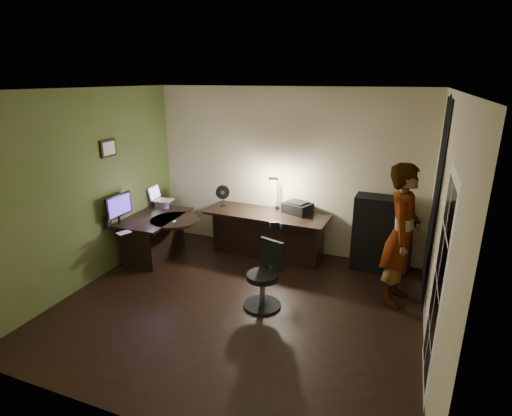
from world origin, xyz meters
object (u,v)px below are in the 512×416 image
(cabinet, at_px, (379,234))
(monitor, at_px, (119,214))
(office_chair, at_px, (262,276))
(person, at_px, (402,235))
(desk_left, at_px, (156,237))
(desk_right, at_px, (266,235))

(cabinet, bearing_deg, monitor, -158.13)
(cabinet, relative_size, office_chair, 1.34)
(cabinet, xyz_separation_m, person, (0.32, -0.88, 0.35))
(desk_left, xyz_separation_m, desk_right, (1.66, 0.70, 0.02))
(desk_left, xyz_separation_m, person, (3.72, 0.00, 0.57))
(desk_right, height_order, person, person)
(monitor, bearing_deg, desk_left, 58.49)
(monitor, bearing_deg, office_chair, -6.02)
(monitor, distance_m, office_chair, 2.49)
(desk_right, xyz_separation_m, person, (2.07, -0.70, 0.56))
(desk_right, height_order, office_chair, office_chair)
(desk_right, relative_size, cabinet, 1.73)
(monitor, distance_m, person, 4.05)
(desk_right, bearing_deg, person, -15.74)
(desk_right, xyz_separation_m, office_chair, (0.47, -1.47, 0.06))
(desk_left, height_order, office_chair, office_chair)
(desk_left, xyz_separation_m, monitor, (-0.30, -0.47, 0.51))
(monitor, bearing_deg, desk_right, 31.93)
(monitor, xyz_separation_m, person, (4.02, 0.47, 0.06))
(monitor, height_order, office_chair, monitor)
(desk_left, xyz_separation_m, cabinet, (3.41, 0.88, 0.22))
(cabinet, height_order, person, person)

